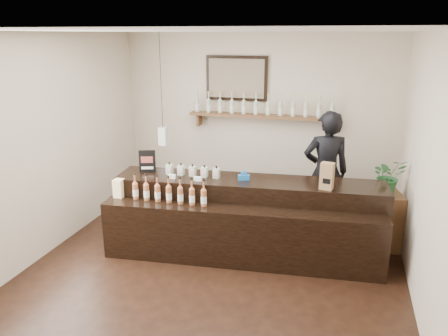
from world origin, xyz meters
The scene contains 10 objects.
ground centered at (0.00, 0.00, 0.00)m, with size 5.00×5.00×0.00m, color black.
room_shell centered at (0.00, 0.00, 1.70)m, with size 5.00×5.00×5.00m.
back_wall_decor centered at (-0.15, 2.37, 1.76)m, with size 2.66×0.96×1.69m.
counter centered at (0.26, 0.57, 0.46)m, with size 3.52×1.22×1.13m.
promo_sign centered at (-1.12, 0.63, 1.13)m, with size 0.22×0.09×0.31m.
paper_bag centered at (1.24, 0.60, 1.14)m, with size 0.17×0.14×0.33m.
tape_dispenser centered at (0.20, 0.67, 1.02)m, with size 0.16×0.10×0.12m.
side_cabinet centered at (2.00, 1.25, 0.38)m, with size 0.49×0.60×0.77m.
potted_plant centered at (2.00, 1.25, 1.00)m, with size 0.42×0.37×0.47m, color #276230.
shopkeeper centered at (1.19, 1.55, 1.00)m, with size 0.73×0.48×2.01m, color black.
Camera 1 is at (1.39, -4.52, 2.77)m, focal length 35.00 mm.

